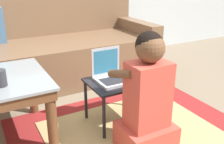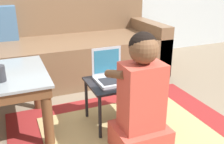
# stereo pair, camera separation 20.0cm
# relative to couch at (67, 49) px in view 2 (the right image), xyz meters

# --- Properties ---
(ground_plane) EXTENTS (16.00, 16.00, 0.00)m
(ground_plane) POSITION_rel_couch_xyz_m (0.05, -1.35, -0.31)
(ground_plane) COLOR #7F705B
(area_rug) EXTENTS (1.70, 1.32, 0.01)m
(area_rug) POSITION_rel_couch_xyz_m (0.13, -1.38, -0.31)
(area_rug) COLOR maroon
(area_rug) RESTS_ON ground_plane
(couch) EXTENTS (2.12, 0.94, 0.93)m
(couch) POSITION_rel_couch_xyz_m (0.00, 0.00, 0.00)
(couch) COLOR brown
(couch) RESTS_ON ground_plane
(laptop_desk) EXTENTS (0.48, 0.37, 0.36)m
(laptop_desk) POSITION_rel_couch_xyz_m (0.13, -1.18, -0.00)
(laptop_desk) COLOR black
(laptop_desk) RESTS_ON ground_plane
(laptop) EXTENTS (0.24, 0.23, 0.24)m
(laptop) POSITION_rel_couch_xyz_m (0.07, -1.16, 0.08)
(laptop) COLOR #B7BCC6
(laptop) RESTS_ON laptop_desk
(computer_mouse) EXTENTS (0.07, 0.11, 0.04)m
(computer_mouse) POSITION_rel_couch_xyz_m (0.25, -1.17, 0.06)
(computer_mouse) COLOR #234CB2
(computer_mouse) RESTS_ON laptop_desk
(person_seated) EXTENTS (0.35, 0.42, 0.81)m
(person_seated) POSITION_rel_couch_xyz_m (0.11, -1.57, 0.05)
(person_seated) COLOR #CC4C3D
(person_seated) RESTS_ON ground_plane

